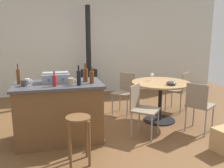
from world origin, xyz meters
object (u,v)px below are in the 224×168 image
folding_chair_near (199,103)px  folding_chair_left (125,90)px  kitchen_island (59,112)px  bottle_1 (79,78)px  bottle_2 (18,76)px  toolbox (56,78)px  dining_table (160,91)px  bottle_3 (85,75)px  serving_bowl (171,83)px  folding_chair_far (180,88)px  wooden_stool (78,130)px  wine_glass (152,75)px  wood_stove (89,76)px  cup_0 (71,81)px  bottle_4 (54,80)px  cup_1 (24,83)px  folding_chair_right (141,106)px  bottle_0 (92,77)px  cup_2 (28,81)px

folding_chair_near → folding_chair_left: folding_chair_near is taller
kitchen_island → bottle_1: bottle_1 is taller
bottle_2 → toolbox: bearing=-1.2°
bottle_1 → dining_table: bearing=20.5°
folding_chair_left → bottle_3: bearing=-135.2°
bottle_1 → serving_bowl: bottle_1 is taller
folding_chair_far → bottle_2: (-3.15, -0.75, 0.53)m
folding_chair_left → dining_table: bearing=-48.8°
wooden_stool → wine_glass: size_ratio=4.43×
kitchen_island → wooden_stool: bearing=-75.1°
wood_stove → cup_0: size_ratio=19.47×
bottle_4 → cup_1: bottle_4 is taller
folding_chair_far → toolbox: bearing=-163.8°
folding_chair_near → folding_chair_right: (-0.98, 0.12, -0.01)m
wooden_stool → bottle_1: size_ratio=2.14×
folding_chair_near → wine_glass: size_ratio=6.07×
bottle_3 → cup_0: (-0.24, -0.18, -0.06)m
bottle_2 → kitchen_island: bearing=-9.0°
bottle_0 → bottle_4: bottle_0 is taller
kitchen_island → folding_chair_far: 2.71m
bottle_3 → wine_glass: size_ratio=2.04×
bottle_3 → bottle_4: size_ratio=1.32×
toolbox → wooden_stool: bearing=-74.6°
dining_table → folding_chair_left: folding_chair_left is taller
bottle_2 → wooden_stool: bearing=-48.4°
toolbox → bottle_3: (0.46, -0.05, 0.04)m
folding_chair_left → bottle_4: bearing=-140.8°
dining_table → bottle_4: bearing=-163.5°
folding_chair_far → toolbox: 2.76m
folding_chair_near → wood_stove: (-1.43, 2.78, 0.05)m
wood_stove → cup_0: (-0.67, -2.63, 0.40)m
bottle_1 → cup_2: 0.80m
wooden_stool → cup_2: (-0.66, 0.87, 0.50)m
bottle_0 → kitchen_island: bearing=166.3°
folding_chair_far → folding_chair_left: size_ratio=1.00×
folding_chair_far → cup_2: size_ratio=8.08×
folding_chair_far → bottle_3: 2.36m
cup_1 → serving_bowl: 2.47m
folding_chair_far → bottle_0: (-2.07, -0.96, 0.51)m
wine_glass → serving_bowl: 0.51m
kitchen_island → bottle_2: bottle_2 is taller
wooden_stool → cup_0: cup_0 is taller
folding_chair_near → cup_2: 2.80m
bottle_0 → wine_glass: size_ratio=1.81×
folding_chair_far → cup_2: cup_2 is taller
folding_chair_left → bottle_2: (-1.96, -0.89, 0.53)m
folding_chair_far → wine_glass: size_ratio=5.97×
bottle_4 → folding_chair_far: bearing=21.5°
cup_0 → serving_bowl: size_ratio=0.67×
folding_chair_near → serving_bowl: size_ratio=4.84×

